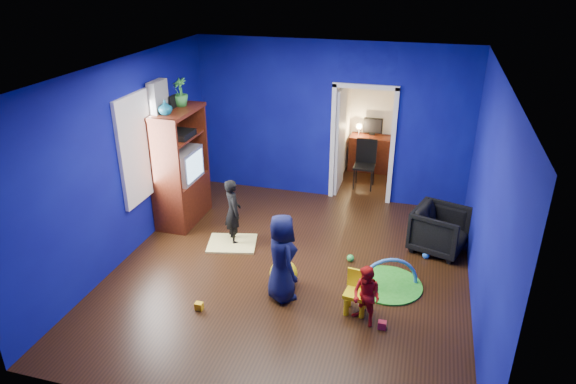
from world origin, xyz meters
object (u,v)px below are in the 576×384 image
(child_black, at_px, (233,211))
(tv_armoire, at_px, (180,167))
(kid_chair, at_px, (356,295))
(crt_tv, at_px, (182,165))
(armchair, at_px, (440,230))
(child_navy, at_px, (282,258))
(play_mat, at_px, (388,285))
(folding_chair, at_px, (364,166))
(toddler_red, at_px, (366,296))
(hopper_ball, at_px, (284,274))
(vase, at_px, (165,107))
(study_desk, at_px, (370,153))

(child_black, height_order, tv_armoire, tv_armoire)
(kid_chair, bearing_deg, crt_tv, 158.89)
(armchair, xyz_separation_m, tv_armoire, (-4.26, -0.11, 0.63))
(child_black, height_order, kid_chair, child_black)
(child_navy, height_order, crt_tv, crt_tv)
(play_mat, height_order, folding_chair, folding_chair)
(tv_armoire, relative_size, play_mat, 2.07)
(child_navy, distance_m, toddler_red, 1.19)
(child_black, distance_m, toddler_red, 2.73)
(hopper_ball, bearing_deg, vase, 152.29)
(armchair, distance_m, folding_chair, 2.55)
(child_black, xyz_separation_m, child_navy, (1.15, -1.22, 0.07))
(armchair, distance_m, tv_armoire, 4.31)
(kid_chair, bearing_deg, child_black, 157.04)
(child_black, relative_size, study_desk, 1.22)
(crt_tv, relative_size, folding_chair, 0.76)
(child_black, height_order, vase, vase)
(vase, distance_m, tv_armoire, 1.13)
(child_black, bearing_deg, crt_tv, 29.17)
(child_black, relative_size, toddler_red, 1.34)
(tv_armoire, xyz_separation_m, crt_tv, (0.04, 0.00, 0.04))
(vase, distance_m, kid_chair, 4.01)
(vase, height_order, folding_chair, vase)
(toddler_red, distance_m, vase, 4.15)
(crt_tv, xyz_separation_m, study_desk, (2.77, 3.16, -0.65))
(child_navy, distance_m, crt_tv, 2.84)
(crt_tv, height_order, play_mat, crt_tv)
(toddler_red, xyz_separation_m, folding_chair, (-0.60, 4.17, 0.06))
(vase, bearing_deg, kid_chair, -24.22)
(folding_chair, bearing_deg, tv_armoire, -141.88)
(kid_chair, distance_m, play_mat, 0.81)
(child_navy, bearing_deg, hopper_ball, -27.38)
(toddler_red, height_order, kid_chair, toddler_red)
(armchair, bearing_deg, tv_armoire, 109.01)
(child_black, distance_m, kid_chair, 2.51)
(vase, relative_size, study_desk, 0.26)
(child_black, xyz_separation_m, vase, (-1.11, 0.20, 1.54))
(child_navy, xyz_separation_m, crt_tv, (-2.22, 1.71, 0.41))
(hopper_ball, bearing_deg, child_navy, -78.69)
(child_navy, height_order, play_mat, child_navy)
(toddler_red, bearing_deg, kid_chair, 159.56)
(study_desk, bearing_deg, vase, -129.04)
(child_black, relative_size, child_navy, 0.88)
(armchair, relative_size, tv_armoire, 0.39)
(folding_chair, bearing_deg, play_mat, -76.20)
(child_navy, height_order, hopper_ball, child_navy)
(hopper_ball, xyz_separation_m, folding_chair, (0.59, 3.67, 0.27))
(tv_armoire, bearing_deg, toddler_red, -29.97)
(child_black, relative_size, folding_chair, 1.17)
(vase, bearing_deg, hopper_ball, -27.71)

